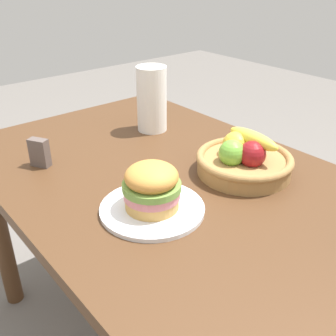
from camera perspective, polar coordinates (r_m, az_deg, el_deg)
name	(u,v)px	position (r m, az deg, el deg)	size (l,w,h in m)	color
dining_table	(170,204)	(1.25, 0.33, -5.17)	(1.40, 0.90, 0.75)	#4C301C
plate	(152,209)	(1.03, -2.28, -5.82)	(0.27, 0.27, 0.01)	white
sandwich	(152,186)	(1.00, -2.35, -2.64)	(0.15, 0.15, 0.12)	tan
fruit_basket	(244,159)	(1.21, 10.86, 1.31)	(0.29, 0.29, 0.14)	#9E7542
paper_towel_roll	(152,99)	(1.49, -2.34, 9.84)	(0.11, 0.11, 0.24)	white
napkin_holder	(40,153)	(1.30, -17.94, 2.11)	(0.06, 0.03, 0.09)	#594C47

